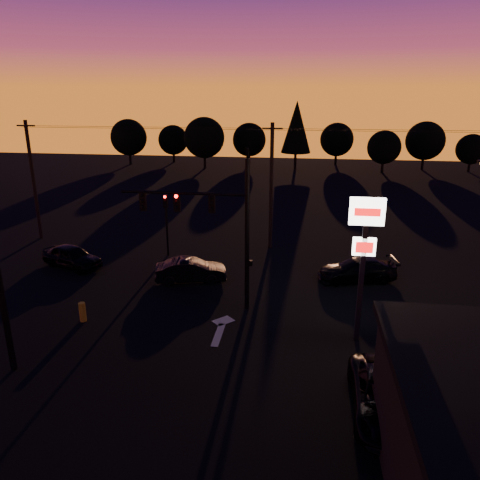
# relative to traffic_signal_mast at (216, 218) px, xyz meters

# --- Properties ---
(ground) EXTENTS (120.00, 120.00, 0.00)m
(ground) POSITION_rel_traffic_signal_mast_xyz_m (0.10, -3.99, -4.94)
(ground) COLOR black
(ground) RESTS_ON ground
(lane_arrow) EXTENTS (1.20, 3.10, 0.01)m
(lane_arrow) POSITION_rel_traffic_signal_mast_xyz_m (0.60, -2.33, -4.93)
(lane_arrow) COLOR beige
(lane_arrow) RESTS_ON ground
(traffic_signal_mast) EXTENTS (6.79, 0.52, 8.58)m
(traffic_signal_mast) POSITION_rel_traffic_signal_mast_xyz_m (0.00, 0.00, 0.00)
(traffic_signal_mast) COLOR black
(traffic_signal_mast) RESTS_ON ground
(secondary_signal) EXTENTS (0.30, 0.31, 4.35)m
(secondary_signal) POSITION_rel_traffic_signal_mast_xyz_m (-4.90, 7.49, -2.07)
(secondary_signal) COLOR black
(secondary_signal) RESTS_ON ground
(pylon_sign) EXTENTS (1.50, 0.28, 6.80)m
(pylon_sign) POSITION_rel_traffic_signal_mast_xyz_m (7.10, -2.49, -0.02)
(pylon_sign) COLOR black
(pylon_sign) RESTS_ON ground
(utility_pole_0) EXTENTS (1.40, 0.26, 9.00)m
(utility_pole_0) POSITION_rel_traffic_signal_mast_xyz_m (-15.90, 10.01, -0.34)
(utility_pole_0) COLOR black
(utility_pole_0) RESTS_ON ground
(utility_pole_1) EXTENTS (1.40, 0.26, 9.00)m
(utility_pole_1) POSITION_rel_traffic_signal_mast_xyz_m (2.10, 10.01, -0.34)
(utility_pole_1) COLOR black
(utility_pole_1) RESTS_ON ground
(power_wires) EXTENTS (36.00, 1.22, 0.07)m
(power_wires) POSITION_rel_traffic_signal_mast_xyz_m (2.10, 10.01, 3.63)
(power_wires) COLOR black
(power_wires) RESTS_ON ground
(bollard) EXTENTS (0.33, 0.33, 1.00)m
(bollard) POSITION_rel_traffic_signal_mast_xyz_m (-6.44, -2.54, -4.44)
(bollard) COLOR #B49519
(bollard) RESTS_ON ground
(tree_0) EXTENTS (5.36, 5.36, 6.74)m
(tree_0) POSITION_rel_traffic_signal_mast_xyz_m (-21.90, 46.01, -0.88)
(tree_0) COLOR black
(tree_0) RESTS_ON ground
(tree_1) EXTENTS (4.54, 4.54, 5.71)m
(tree_1) POSITION_rel_traffic_signal_mast_xyz_m (-15.90, 49.01, -1.50)
(tree_1) COLOR black
(tree_1) RESTS_ON ground
(tree_2) EXTENTS (5.77, 5.78, 7.26)m
(tree_2) POSITION_rel_traffic_signal_mast_xyz_m (-9.90, 44.01, -0.57)
(tree_2) COLOR black
(tree_2) RESTS_ON ground
(tree_3) EXTENTS (4.95, 4.95, 6.22)m
(tree_3) POSITION_rel_traffic_signal_mast_xyz_m (-3.90, 48.01, -1.19)
(tree_3) COLOR black
(tree_3) RESTS_ON ground
(tree_4) EXTENTS (4.18, 4.18, 9.50)m
(tree_4) POSITION_rel_traffic_signal_mast_xyz_m (3.10, 45.01, 0.99)
(tree_4) COLOR black
(tree_4) RESTS_ON ground
(tree_5) EXTENTS (4.95, 4.95, 6.22)m
(tree_5) POSITION_rel_traffic_signal_mast_xyz_m (9.10, 50.01, -1.19)
(tree_5) COLOR black
(tree_5) RESTS_ON ground
(tree_6) EXTENTS (4.54, 4.54, 5.71)m
(tree_6) POSITION_rel_traffic_signal_mast_xyz_m (15.10, 44.01, -1.50)
(tree_6) COLOR black
(tree_6) RESTS_ON ground
(tree_7) EXTENTS (5.36, 5.36, 6.74)m
(tree_7) POSITION_rel_traffic_signal_mast_xyz_m (21.10, 47.01, -0.88)
(tree_7) COLOR black
(tree_7) RESTS_ON ground
(tree_8) EXTENTS (4.12, 4.12, 5.19)m
(tree_8) POSITION_rel_traffic_signal_mast_xyz_m (27.10, 46.01, -1.82)
(tree_8) COLOR black
(tree_8) RESTS_ON ground
(car_left) EXTENTS (4.62, 3.21, 1.46)m
(car_left) POSITION_rel_traffic_signal_mast_xyz_m (-10.51, 4.49, -4.21)
(car_left) COLOR black
(car_left) RESTS_ON ground
(car_mid) EXTENTS (4.49, 2.43, 1.41)m
(car_mid) POSITION_rel_traffic_signal_mast_xyz_m (-2.21, 3.21, -4.23)
(car_mid) COLOR black
(car_mid) RESTS_ON ground
(car_right) EXTENTS (5.04, 2.86, 1.38)m
(car_right) POSITION_rel_traffic_signal_mast_xyz_m (7.80, 4.67, -4.25)
(car_right) COLOR black
(car_right) RESTS_ON ground
(suv_parked) EXTENTS (2.40, 5.06, 1.40)m
(suv_parked) POSITION_rel_traffic_signal_mast_xyz_m (7.55, -7.73, -4.24)
(suv_parked) COLOR black
(suv_parked) RESTS_ON ground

